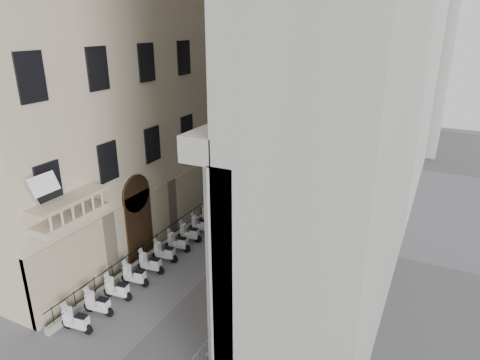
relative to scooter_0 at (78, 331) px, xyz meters
The scene contains 29 objects.
far_building 45.74m from the scooter_0, 85.76° to the left, with size 22.00×10.00×30.00m, color #AFADA6.
iron_fence 13.14m from the scooter_0, 94.82° to the left, with size 0.30×28.00×1.40m, color black, non-canonical shape.
blue_awning 22.33m from the scooter_0, 70.80° to the left, with size 1.60×3.00×3.00m, color navy, non-canonical shape.
flag 0.81m from the scooter_0, behind, with size 1.00×1.40×8.20m, color #9E0C11, non-canonical shape.
scooter_0 is the anchor object (origin of this frame).
scooter_1 1.46m from the scooter_0, 90.00° to the left, with size 0.56×1.40×1.50m, color silver, non-canonical shape.
scooter_2 2.92m from the scooter_0, 90.00° to the left, with size 0.56×1.40×1.50m, color silver, non-canonical shape.
scooter_3 4.39m from the scooter_0, 90.00° to the left, with size 0.56×1.40×1.50m, color silver, non-canonical shape.
scooter_4 5.85m from the scooter_0, 90.00° to the left, with size 0.56×1.40×1.50m, color silver, non-canonical shape.
scooter_5 7.31m from the scooter_0, 90.00° to the left, with size 0.56×1.40×1.50m, color silver, non-canonical shape.
scooter_6 8.77m from the scooter_0, 90.00° to the left, with size 0.56×1.40×1.50m, color silver, non-canonical shape.
scooter_7 10.23m from the scooter_0, 90.00° to the left, with size 0.56×1.40×1.50m, color silver, non-canonical shape.
scooter_8 11.69m from the scooter_0, 90.00° to the left, with size 0.56×1.40×1.50m, color silver, non-canonical shape.
scooter_9 13.16m from the scooter_0, 90.00° to the left, with size 0.56×1.40×1.50m, color silver, non-canonical shape.
scooter_10 14.62m from the scooter_0, 90.00° to the left, with size 0.56×1.40×1.50m, color silver, non-canonical shape.
scooter_11 16.08m from the scooter_0, 90.00° to the left, with size 0.56×1.40×1.50m, color silver, non-canonical shape.
scooter_12 17.54m from the scooter_0, 90.00° to the left, with size 0.56×1.40×1.50m, color silver, non-canonical shape.
barrier_1 7.17m from the scooter_0, 21.70° to the left, with size 0.60×2.40×1.10m, color #B4B7BD, non-canonical shape.
barrier_2 8.42m from the scooter_0, 37.72° to the left, with size 0.60×2.40×1.10m, color #B4B7BD, non-canonical shape.
barrier_3 10.14m from the scooter_0, 48.96° to the left, with size 0.60×2.40×1.10m, color #B4B7BD, non-canonical shape.
barrier_4 12.14m from the scooter_0, 56.73° to the left, with size 0.60×2.40×1.10m, color #B4B7BD, non-canonical shape.
barrier_5 14.30m from the scooter_0, 62.23° to the left, with size 0.60×2.40×1.10m, color #B4B7BD, non-canonical shape.
barrier_6 16.55m from the scooter_0, 66.27° to the left, with size 0.60×2.40×1.10m, color #B4B7BD, non-canonical shape.
security_tent 19.91m from the scooter_0, 87.71° to the left, with size 4.19×4.19×3.40m.
street_lamp 12.85m from the scooter_0, 85.26° to the left, with size 2.56×0.29×7.83m.
info_kiosk 15.85m from the scooter_0, 90.91° to the left, with size 0.46×0.92×1.88m.
pedestrian_a 17.96m from the scooter_0, 73.17° to the left, with size 0.61×0.40×1.68m, color #0E0E38.
pedestrian_b 30.70m from the scooter_0, 78.98° to the left, with size 0.85×0.66×1.75m, color black.
pedestrian_c 28.45m from the scooter_0, 87.59° to the left, with size 0.94×0.61×1.93m, color black.
Camera 1 is at (11.43, -6.94, 14.22)m, focal length 32.00 mm.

